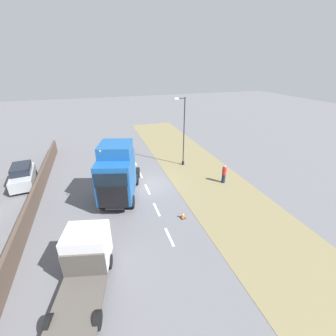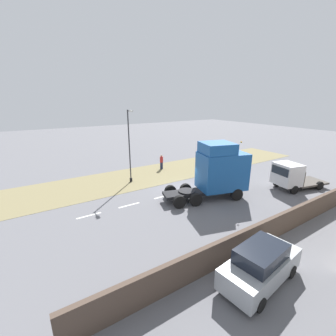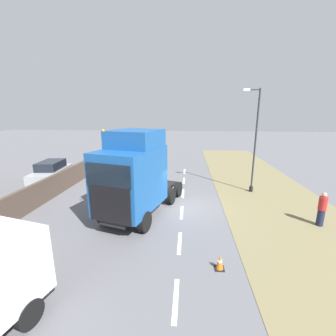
% 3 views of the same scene
% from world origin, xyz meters
% --- Properties ---
extents(ground_plane, '(120.00, 120.00, 0.00)m').
position_xyz_m(ground_plane, '(0.00, 0.00, 0.00)').
color(ground_plane, slate).
rests_on(ground_plane, ground).
extents(grass_verge, '(7.00, 44.00, 0.01)m').
position_xyz_m(grass_verge, '(-6.00, 0.00, 0.01)').
color(grass_verge, olive).
rests_on(grass_verge, ground).
extents(lane_markings, '(0.16, 17.80, 0.00)m').
position_xyz_m(lane_markings, '(0.00, -0.70, 0.00)').
color(lane_markings, white).
rests_on(lane_markings, ground).
extents(boundary_wall, '(0.25, 24.00, 1.51)m').
position_xyz_m(boundary_wall, '(9.00, 0.00, 0.76)').
color(boundary_wall, '#4C3D33').
rests_on(boundary_wall, ground).
extents(lorry_cab, '(4.35, 7.42, 4.98)m').
position_xyz_m(lorry_cab, '(2.56, 1.81, 2.43)').
color(lorry_cab, black).
rests_on(lorry_cab, ground).
extents(flatbed_truck, '(3.34, 5.63, 2.59)m').
position_xyz_m(flatbed_truck, '(5.02, 8.75, 1.37)').
color(flatbed_truck, silver).
rests_on(flatbed_truck, ground).
extents(parked_car, '(2.31, 4.60, 1.92)m').
position_xyz_m(parked_car, '(10.74, -3.54, 0.94)').
color(parked_car, '#9EA3A8').
rests_on(parked_car, ground).
extents(lamp_post, '(1.25, 0.27, 7.32)m').
position_xyz_m(lamp_post, '(-4.93, -3.15, 3.50)').
color(lamp_post, black).
rests_on(lamp_post, ground).
extents(pedestrian, '(0.39, 0.39, 1.82)m').
position_xyz_m(pedestrian, '(-7.18, 1.86, 0.90)').
color(pedestrian, '#1E233D').
rests_on(pedestrian, ground).
extents(traffic_cone_lead, '(0.36, 0.36, 0.58)m').
position_xyz_m(traffic_cone_lead, '(-1.56, 5.71, 0.28)').
color(traffic_cone_lead, black).
rests_on(traffic_cone_lead, ground).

